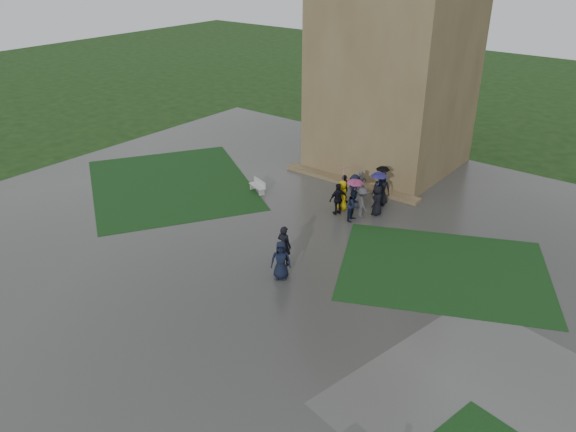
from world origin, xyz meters
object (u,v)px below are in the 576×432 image
Objects in this scene: tower at (398,19)px; pedestrian_near at (284,245)px; bench at (258,186)px; pedestrian_mid at (281,260)px.

tower is 16.36m from pedestrian_near.
pedestrian_near is at bearing -21.34° from bench.
bench is 0.71× the size of pedestrian_near.
bench is 8.21m from pedestrian_near.
pedestrian_near reaches higher than pedestrian_mid.
pedestrian_near is at bearing -79.47° from tower.
pedestrian_mid is (6.81, -6.35, 0.50)m from bench.
tower is 10.21× the size of pedestrian_mid.
tower is 13.32× the size of bench.
bench is (-3.60, -8.66, -8.60)m from tower.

